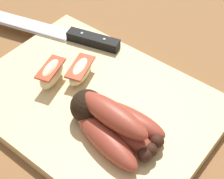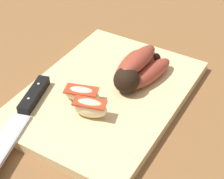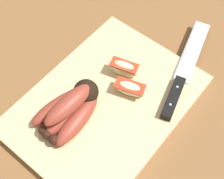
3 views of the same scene
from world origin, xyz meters
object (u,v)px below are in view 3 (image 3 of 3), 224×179
object	(u,v)px
apple_wedge_near	(130,88)
apple_wedge_middle	(124,68)
chefs_knife	(180,80)
banana_bunch	(71,108)

from	to	relation	value
apple_wedge_near	apple_wedge_middle	world-z (taller)	apple_wedge_middle
chefs_knife	apple_wedge_middle	xyz separation A→B (m)	(0.06, -0.11, 0.01)
chefs_knife	banana_bunch	bearing A→B (deg)	-32.05
banana_bunch	chefs_knife	xyz separation A→B (m)	(-0.20, 0.13, -0.02)
banana_bunch	chefs_knife	bearing A→B (deg)	147.95
chefs_knife	apple_wedge_near	size ratio (longest dim) A/B	3.82
chefs_knife	apple_wedge_near	xyz separation A→B (m)	(0.09, -0.07, 0.01)
banana_bunch	apple_wedge_middle	bearing A→B (deg)	171.80
apple_wedge_near	apple_wedge_middle	distance (m)	0.05
chefs_knife	apple_wedge_middle	distance (m)	0.12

